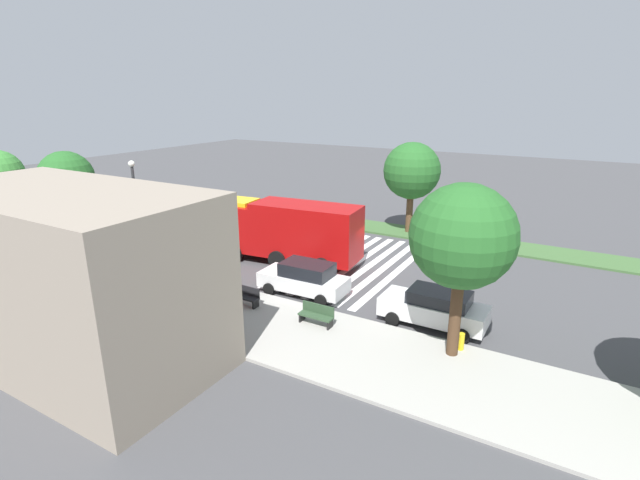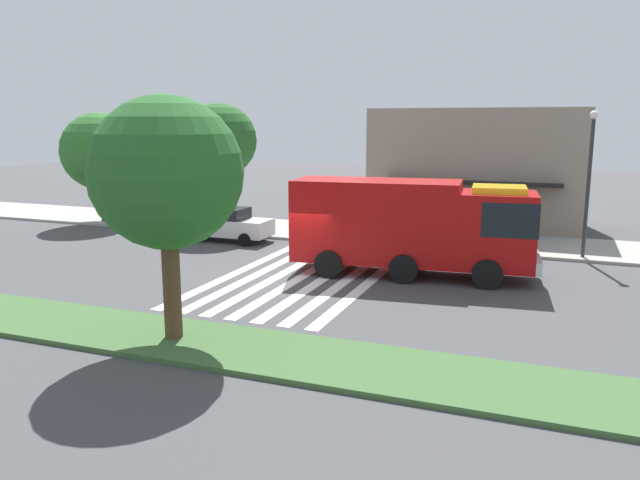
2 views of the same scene
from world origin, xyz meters
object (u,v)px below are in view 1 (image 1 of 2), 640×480
fire_truck (282,229)px  street_lamp (137,206)px  parked_car_mid (304,278)px  sidewalk_tree_center (67,179)px  sidewalk_tree_west (463,237)px  median_tree_west (412,171)px  bench_near_shelter (245,296)px  fire_hydrant (461,341)px  bench_west_of_shelter (317,315)px  bus_stop_shelter (182,257)px  parked_car_west (434,307)px

fire_truck → street_lamp: (6.21, 5.42, 1.75)m
parked_car_mid → sidewalk_tree_center: (15.70, 2.20, 4.07)m
sidewalk_tree_west → fire_truck: bearing=-25.7°
sidewalk_tree_west → median_tree_west: 17.25m
bench_near_shelter → median_tree_west: size_ratio=0.24×
parked_car_mid → sidewalk_tree_center: size_ratio=0.72×
street_lamp → fire_hydrant: bearing=-179.7°
parked_car_mid → bench_west_of_shelter: parked_car_mid is taller
street_lamp → bench_west_of_shelter: bearing=175.7°
bus_stop_shelter → sidewalk_tree_center: bearing=-3.1°
median_tree_west → fire_truck: bearing=64.6°
bench_west_of_shelter → street_lamp: (12.40, -0.93, 3.26)m
median_tree_west → fire_hydrant: bearing=117.0°
bench_west_of_shelter → street_lamp: street_lamp is taller
fire_truck → median_tree_west: median_tree_west is taller
bus_stop_shelter → bench_near_shelter: size_ratio=2.19×
bench_west_of_shelter → sidewalk_tree_west: size_ratio=0.23×
fire_truck → sidewalk_tree_center: sidewalk_tree_center is taller
bench_near_shelter → fire_hydrant: bearing=-174.2°
fire_truck → median_tree_west: bearing=-121.3°
parked_car_west → bench_near_shelter: (8.54, 2.73, -0.29)m
sidewalk_tree_center → fire_truck: bearing=-153.8°
sidewalk_tree_center → median_tree_west: 22.66m
sidewalk_tree_west → fire_hydrant: bearing=-111.9°
parked_car_mid → median_tree_west: 13.88m
bench_west_of_shelter → sidewalk_tree_west: 7.35m
street_lamp → median_tree_west: (-10.84, -15.15, 0.79)m
fire_truck → median_tree_west: 11.07m
parked_car_west → street_lamp: size_ratio=0.74×
bench_west_of_shelter → parked_car_west: bearing=-148.6°
street_lamp → sidewalk_tree_center: sidewalk_tree_center is taller
street_lamp → fire_hydrant: size_ratio=9.00×
bench_west_of_shelter → sidewalk_tree_center: size_ratio=0.24×
parked_car_west → sidewalk_tree_center: bearing=5.5°
fire_hydrant → bench_near_shelter: bearing=5.8°
fire_truck → bus_stop_shelter: (1.88, 6.36, -0.21)m
bench_west_of_shelter → median_tree_west: median_tree_west is taller
parked_car_mid → bench_near_shelter: bearing=55.7°
fire_truck → sidewalk_tree_center: (11.86, 5.82, 2.86)m
fire_truck → street_lamp: 8.43m
fire_hydrant → sidewalk_tree_center: bearing=1.2°
sidewalk_tree_west → sidewalk_tree_center: 23.94m
median_tree_west → bench_west_of_shelter: bearing=95.6°
sidewalk_tree_center → fire_hydrant: sidewalk_tree_center is taller
bench_near_shelter → sidewalk_tree_west: 10.89m
parked_car_mid → sidewalk_tree_center: 16.37m
bench_near_shelter → sidewalk_tree_west: bearing=-177.0°
street_lamp → fire_hydrant: 18.80m
bench_near_shelter → fire_hydrant: bench_near_shelter is taller
bench_west_of_shelter → street_lamp: 12.85m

